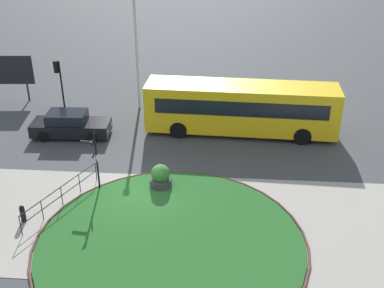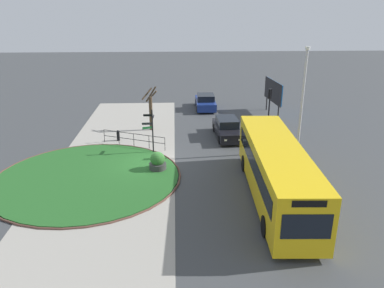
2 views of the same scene
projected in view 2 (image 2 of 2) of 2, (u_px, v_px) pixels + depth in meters
name	position (u px, v px, depth m)	size (l,w,h in m)	color
ground	(148.00, 164.00, 24.98)	(120.00, 120.00, 0.00)	#3D3F42
sidewalk_paving	(116.00, 164.00, 24.89)	(32.00, 7.73, 0.02)	#9E998E
grass_island	(87.00, 177.00, 22.92)	(10.95, 10.95, 0.10)	#235B23
grass_kerb_ring	(87.00, 177.00, 22.92)	(11.26, 11.26, 0.11)	brown
signpost_directional	(151.00, 128.00, 26.12)	(0.95, 0.80, 3.14)	black
bollard_foreground	(118.00, 135.00, 28.98)	(0.23, 0.23, 0.83)	black
railing_grass_edge	(134.00, 138.00, 27.72)	(2.02, 4.62, 1.01)	black
bus_yellow	(276.00, 171.00, 20.04)	(11.25, 2.89, 2.99)	yellow
car_near_lane	(227.00, 129.00, 29.66)	(4.61, 1.93, 1.51)	black
car_far_lane	(205.00, 102.00, 37.59)	(4.31, 1.91, 1.47)	navy
traffic_light_near	(270.00, 100.00, 30.73)	(0.49, 0.30, 3.42)	black
lamppost_tall	(303.00, 97.00, 25.63)	(0.32, 0.32, 7.26)	#B7B7BC
billboard_left	(273.00, 92.00, 35.18)	(4.48, 0.54, 3.22)	black
planter_near_signpost	(158.00, 162.00, 23.83)	(1.07, 1.07, 1.22)	#383838
street_tree_bare	(151.00, 109.00, 31.07)	(0.88, 1.30, 3.57)	#423323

